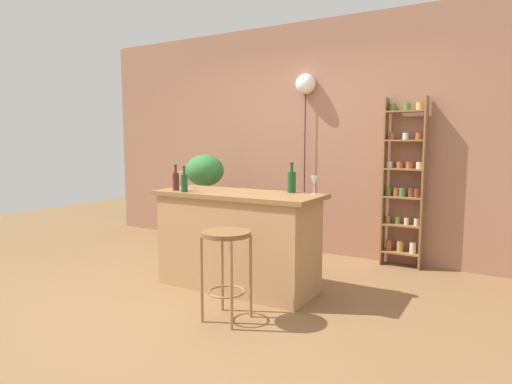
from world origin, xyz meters
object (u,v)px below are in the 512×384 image
Objects in this scene: potted_plant at (205,178)px; bottle_spirits_clear at (184,182)px; bottle_wine_red at (176,181)px; wine_glass_center at (181,176)px; spice_shelf at (403,183)px; plant_stool at (206,232)px; wine_glass_left at (314,181)px; bottle_sauce_amber at (292,181)px; pendant_globe_light at (306,86)px; bar_stool at (226,253)px.

potted_plant is 3.03× the size of bottle_spirits_clear.
wine_glass_center is (-0.10, 0.20, 0.02)m from bottle_wine_red.
bottle_spirits_clear is at bearing -132.98° from spice_shelf.
plant_stool is 2.08m from wine_glass_left.
potted_plant is 2.62× the size of bottle_sauce_amber.
spice_shelf is 0.85× the size of pendant_globe_light.
pendant_globe_light is at bearing 76.59° from bottle_spirits_clear.
spice_shelf reaches higher than bottle_sauce_amber.
bottle_sauce_amber is at bearing 20.96° from bottle_wine_red.
wine_glass_center is at bearing 134.51° from bottle_spirits_clear.
potted_plant is 4.41× the size of wine_glass_center.
spice_shelf is at bearing 47.02° from bottle_spirits_clear.
plant_stool is 1.45m from bottle_wine_red.
spice_shelf is at bearing 69.04° from bar_stool.
wine_glass_center is 1.94m from pendant_globe_light.
pendant_globe_light is (0.67, 1.51, 1.01)m from wine_glass_center.
bar_stool is 2.91× the size of bottle_spirits_clear.
bar_stool is 0.96× the size of potted_plant.
plant_stool is at bearing -90.00° from potted_plant.
plant_stool is 1.97× the size of bottle_wine_red.
pendant_globe_light is (0.57, 1.71, 1.04)m from bottle_wine_red.
bar_stool is 2.83× the size of bottle_wine_red.
bar_stool is 4.24× the size of wine_glass_center.
wine_glass_center reaches higher than plant_stool.
bar_stool is at bearing -30.17° from bottle_spirits_clear.
bar_stool is 2.22m from potted_plant.
bottle_wine_red is 1.50× the size of wine_glass_center.
spice_shelf reaches higher than potted_plant.
bottle_wine_red reaches higher than plant_stool.
wine_glass_left is at bearing -5.61° from bottle_sauce_amber.
wine_glass_left is (-0.49, -1.29, 0.10)m from spice_shelf.
spice_shelf reaches higher than bottle_spirits_clear.
potted_plant is at bearing 114.39° from bottle_wine_red.
wine_glass_left is at bearing -22.97° from potted_plant.
plant_stool is at bearing 114.00° from wine_glass_center.
wine_glass_center is at bearing -172.56° from wine_glass_left.
spice_shelf is 2.43m from bottle_wine_red.
bottle_wine_red is (-0.15, 0.06, 0.00)m from bottle_spirits_clear.
plant_stool is 1.76× the size of bottle_sauce_amber.
pendant_globe_light is (1.09, 0.58, 1.11)m from potted_plant.
pendant_globe_light reaches higher than wine_glass_left.
bottle_spirits_clear is at bearing -45.49° from wine_glass_center.
spice_shelf reaches higher than wine_glass_left.
pendant_globe_light is at bearing 28.14° from potted_plant.
plant_stool is at bearing -151.86° from pendant_globe_light.
bottle_wine_red is at bearing -65.61° from potted_plant.
potted_plant is 1.71m from bottle_sauce_amber.
bar_stool is at bearing -80.94° from pendant_globe_light.
wine_glass_left is (1.78, -0.75, 0.78)m from plant_stool.
bottle_wine_red is 2.08m from pendant_globe_light.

